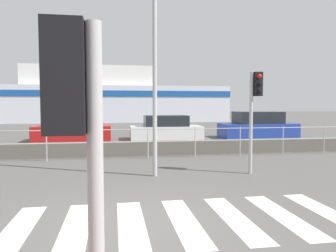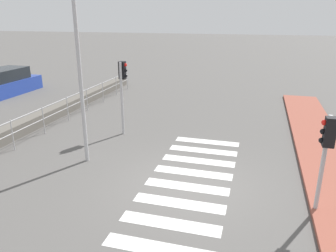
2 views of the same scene
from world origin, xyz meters
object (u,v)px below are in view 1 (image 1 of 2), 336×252
(streetlamp, at_px, (155,37))
(traffic_light_near, at_px, (77,131))
(parked_car_red, at_px, (73,129))
(ferry_boat, at_px, (111,99))
(parked_car_white, at_px, (166,129))
(traffic_light_far, at_px, (255,99))
(parked_car_blue, at_px, (258,126))

(streetlamp, bearing_deg, traffic_light_near, -101.26)
(traffic_light_near, xyz_separation_m, parked_car_red, (-2.01, 16.44, -1.19))
(ferry_boat, bearing_deg, parked_car_red, -95.29)
(ferry_boat, height_order, parked_car_white, ferry_boat)
(traffic_light_far, bearing_deg, parked_car_blue, 64.73)
(streetlamp, relative_size, parked_car_white, 1.51)
(parked_car_red, distance_m, parked_car_white, 5.18)
(traffic_light_far, distance_m, parked_car_white, 9.89)
(parked_car_white, distance_m, parked_car_blue, 5.61)
(streetlamp, height_order, ferry_boat, ferry_boat)
(traffic_light_near, height_order, parked_car_red, traffic_light_near)
(ferry_boat, bearing_deg, traffic_light_far, -82.16)
(traffic_light_near, height_order, parked_car_blue, traffic_light_near)
(traffic_light_near, height_order, streetlamp, streetlamp)
(traffic_light_near, xyz_separation_m, streetlamp, (1.34, 6.74, 1.95))
(traffic_light_far, distance_m, ferry_boat, 31.13)
(parked_car_red, bearing_deg, ferry_boat, 84.71)
(traffic_light_near, xyz_separation_m, parked_car_white, (3.17, 16.44, -1.25))
(parked_car_red, distance_m, parked_car_blue, 10.78)
(ferry_boat, bearing_deg, streetlamp, -87.41)
(traffic_light_near, relative_size, parked_car_white, 0.61)
(traffic_light_near, distance_m, parked_car_white, 16.79)
(traffic_light_far, relative_size, ferry_boat, 0.11)
(parked_car_red, height_order, parked_car_white, parked_car_red)
(streetlamp, xyz_separation_m, parked_car_blue, (7.43, 9.71, -3.12))
(streetlamp, distance_m, parked_car_red, 10.74)
(ferry_boat, bearing_deg, parked_car_white, -81.32)
(traffic_light_far, xyz_separation_m, ferry_boat, (-4.24, 30.83, 0.53))
(ferry_boat, relative_size, parked_car_white, 6.22)
(traffic_light_far, relative_size, parked_car_blue, 0.65)
(traffic_light_far, bearing_deg, traffic_light_near, -121.90)
(streetlamp, height_order, parked_car_red, streetlamp)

